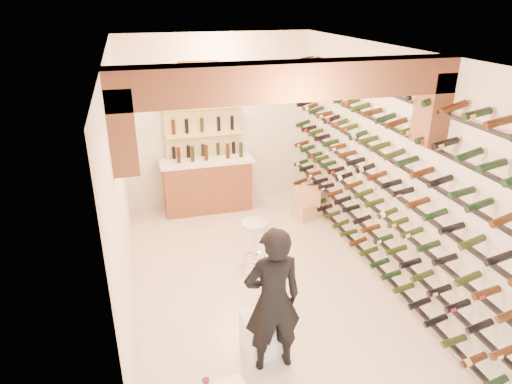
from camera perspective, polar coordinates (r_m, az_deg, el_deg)
ground at (r=6.61m, az=0.71°, el=-11.42°), size 6.00×6.00×0.00m
room_shell at (r=5.39m, az=1.60°, el=7.00°), size 3.52×6.02×3.21m
wine_rack at (r=6.43m, az=14.01°, el=2.46°), size 0.32×5.70×2.56m
back_counter at (r=8.58m, az=-6.14°, el=1.10°), size 1.70×0.62×1.29m
back_shelving at (r=8.59m, az=-6.59°, el=5.61°), size 1.40×0.31×2.73m
white_stool at (r=5.41m, az=0.63°, el=-17.36°), size 0.44×0.44×0.49m
person at (r=4.87m, az=2.11°, el=-13.43°), size 0.62×0.41×1.70m
chrome_barstool at (r=6.64m, az=-0.15°, el=-6.43°), size 0.42×0.42×0.81m
crate_lower at (r=8.43m, az=6.42°, el=-2.23°), size 0.56×0.46×0.29m
crate_upper at (r=8.31m, az=6.50°, el=-0.48°), size 0.57×0.49×0.28m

